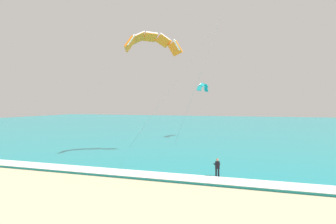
{
  "coord_description": "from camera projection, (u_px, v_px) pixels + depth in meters",
  "views": [
    {
      "loc": [
        5.44,
        -6.93,
        6.12
      ],
      "look_at": [
        -2.84,
        18.24,
        5.37
      ],
      "focal_mm": 30.82,
      "sensor_mm": 36.0,
      "label": 1
    }
  ],
  "objects": [
    {
      "name": "kitesurfer",
      "position": [
        217.0,
        167.0,
        23.43
      ],
      "size": [
        0.64,
        0.63,
        1.69
      ],
      "color": "black",
      "rests_on": "ground"
    },
    {
      "name": "kite_distant",
      "position": [
        203.0,
        86.0,
        51.53
      ],
      "size": [
        1.47,
        4.35,
        1.58
      ],
      "color": "teal"
    },
    {
      "name": "sea",
      "position": [
        242.0,
        126.0,
        78.95
      ],
      "size": [
        200.0,
        120.0,
        0.2
      ],
      "primitive_type": "cube",
      "color": "teal",
      "rests_on": "ground"
    },
    {
      "name": "kite_primary",
      "position": [
        152.0,
        42.0,
        34.67
      ],
      "size": [
        11.85,
        11.29,
        13.59
      ],
      "color": "orange"
    },
    {
      "name": "surfboard",
      "position": [
        217.0,
        179.0,
        23.44
      ],
      "size": [
        0.9,
        1.47,
        0.09
      ],
      "color": "yellow",
      "rests_on": "ground"
    },
    {
      "name": "surf_foam",
      "position": [
        190.0,
        178.0,
        22.92
      ],
      "size": [
        200.0,
        2.14,
        0.04
      ],
      "primitive_type": "cube",
      "color": "white",
      "rests_on": "sea"
    }
  ]
}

